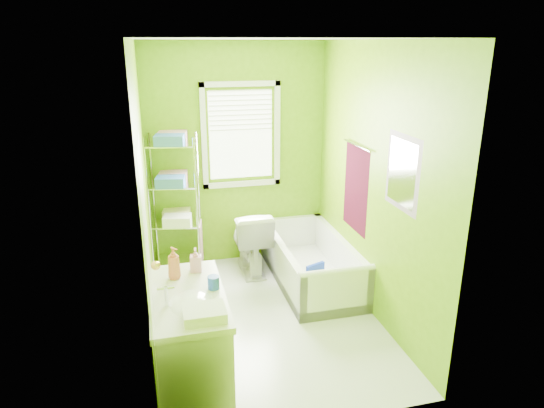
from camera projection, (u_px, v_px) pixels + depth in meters
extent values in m
plane|color=silver|center=(266.00, 318.00, 4.76)|extent=(2.90, 2.90, 0.00)
cube|color=#5E8E06|center=(237.00, 156.00, 5.68)|extent=(2.10, 0.04, 2.60)
cube|color=#5E8E06|center=(319.00, 258.00, 3.02)|extent=(2.10, 0.04, 2.60)
cube|color=#5E8E06|center=(145.00, 200.00, 4.11)|extent=(0.04, 2.90, 2.60)
cube|color=#5E8E06|center=(373.00, 184.00, 4.59)|extent=(0.04, 2.90, 2.60)
cube|color=white|center=(265.00, 39.00, 3.93)|extent=(2.10, 2.90, 0.04)
cube|color=white|center=(241.00, 135.00, 5.60)|extent=(0.74, 0.01, 1.01)
cube|color=white|center=(242.00, 184.00, 5.77)|extent=(0.92, 0.05, 0.06)
cube|color=white|center=(240.00, 84.00, 5.40)|extent=(0.92, 0.05, 0.06)
cube|color=white|center=(204.00, 137.00, 5.49)|extent=(0.06, 0.05, 1.22)
cube|color=white|center=(277.00, 134.00, 5.68)|extent=(0.06, 0.05, 1.22)
cube|color=white|center=(241.00, 110.00, 5.49)|extent=(0.72, 0.02, 0.50)
cube|color=white|center=(151.00, 287.00, 3.29)|extent=(0.02, 0.80, 2.00)
sphere|color=gold|center=(156.00, 266.00, 3.60)|extent=(0.07, 0.07, 0.07)
cube|color=#3B0618|center=(356.00, 189.00, 4.96)|extent=(0.02, 0.58, 0.90)
cylinder|color=silver|center=(357.00, 145.00, 4.81)|extent=(0.02, 0.62, 0.02)
cube|color=#CC5972|center=(403.00, 173.00, 4.00)|extent=(0.02, 0.54, 0.64)
cube|color=white|center=(402.00, 173.00, 4.00)|extent=(0.01, 0.44, 0.54)
cube|color=white|center=(310.00, 276.00, 5.48)|extent=(0.76, 1.64, 0.11)
cube|color=white|center=(281.00, 264.00, 5.34)|extent=(0.08, 1.64, 0.49)
cube|color=white|center=(340.00, 258.00, 5.50)|extent=(0.08, 1.64, 0.49)
cube|color=white|center=(336.00, 295.00, 4.70)|extent=(0.76, 0.08, 0.49)
cube|color=white|center=(291.00, 235.00, 6.14)|extent=(0.76, 0.08, 0.49)
cylinder|color=white|center=(337.00, 272.00, 4.62)|extent=(0.76, 0.08, 0.08)
cylinder|color=#1431BC|center=(323.00, 286.00, 5.08)|extent=(0.33, 0.33, 0.06)
cylinder|color=#C8DC17|center=(323.00, 282.00, 5.07)|extent=(0.31, 0.31, 0.05)
cube|color=#1431BC|center=(315.00, 273.00, 5.15)|extent=(0.23, 0.12, 0.21)
imported|color=white|center=(250.00, 240.00, 5.64)|extent=(0.44, 0.76, 0.77)
cube|color=silver|center=(190.00, 343.00, 3.72)|extent=(0.52, 1.04, 0.76)
cube|color=silver|center=(187.00, 297.00, 3.59)|extent=(0.55, 1.07, 0.05)
ellipsoid|color=white|center=(192.00, 307.00, 3.47)|extent=(0.36, 0.47, 0.13)
cylinder|color=silver|center=(166.00, 297.00, 3.40)|extent=(0.03, 0.03, 0.16)
cylinder|color=silver|center=(166.00, 288.00, 3.38)|extent=(0.12, 0.02, 0.02)
imported|color=#C15D39|center=(174.00, 263.00, 3.78)|extent=(0.14, 0.14, 0.26)
imported|color=pink|center=(196.00, 260.00, 3.91)|extent=(0.10, 0.10, 0.20)
cylinder|color=#1B45B2|center=(213.00, 282.00, 3.65)|extent=(0.09, 0.09, 0.10)
cube|color=white|center=(204.00, 313.00, 3.26)|extent=(0.29, 0.23, 0.07)
cylinder|color=silver|center=(149.00, 212.00, 5.29)|extent=(0.02, 0.02, 1.63)
cylinder|color=silver|center=(154.00, 203.00, 5.59)|extent=(0.02, 0.02, 1.63)
cylinder|color=silver|center=(197.00, 211.00, 5.33)|extent=(0.02, 0.02, 1.63)
cylinder|color=silver|center=(199.00, 202.00, 5.62)|extent=(0.02, 0.02, 1.63)
cube|color=silver|center=(179.00, 260.00, 5.67)|extent=(0.59, 0.43, 0.02)
cube|color=silver|center=(176.00, 223.00, 5.52)|extent=(0.59, 0.43, 0.02)
cube|color=silver|center=(173.00, 185.00, 5.38)|extent=(0.59, 0.43, 0.02)
cube|color=silver|center=(171.00, 144.00, 5.23)|extent=(0.59, 0.43, 0.02)
cube|color=#3268B7|center=(169.00, 140.00, 5.11)|extent=(0.34, 0.25, 0.11)
cube|color=#D18EA6|center=(173.00, 136.00, 5.33)|extent=(0.34, 0.25, 0.11)
cube|color=#3268B7|center=(170.00, 182.00, 5.26)|extent=(0.34, 0.25, 0.11)
cube|color=#D18EA6|center=(173.00, 176.00, 5.47)|extent=(0.34, 0.25, 0.11)
cube|color=white|center=(177.00, 220.00, 5.43)|extent=(0.34, 0.25, 0.11)
cube|color=#DFD688|center=(177.00, 214.00, 5.63)|extent=(0.34, 0.25, 0.11)
cube|color=#D18EA6|center=(201.00, 244.00, 5.62)|extent=(0.08, 0.28, 0.51)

